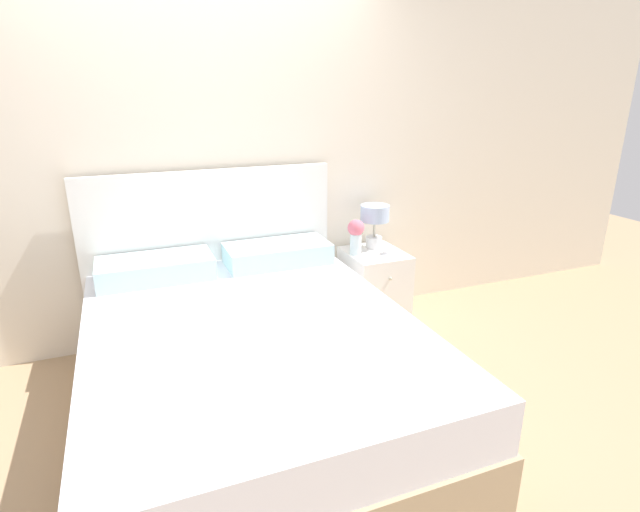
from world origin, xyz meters
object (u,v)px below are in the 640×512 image
object	(u,v)px
bed	(250,361)
flower_vase	(356,234)
teacup	(388,251)
nightstand	(374,287)
table_lamp	(375,219)

from	to	relation	value
bed	flower_vase	bearing A→B (deg)	37.40
flower_vase	teacup	world-z (taller)	flower_vase
nightstand	bed	bearing A→B (deg)	-146.96
bed	teacup	distance (m)	1.45
teacup	nightstand	bearing A→B (deg)	133.49
table_lamp	flower_vase	world-z (taller)	table_lamp
nightstand	table_lamp	size ratio (longest dim) A/B	1.70
flower_vase	table_lamp	bearing A→B (deg)	24.43
bed	table_lamp	distance (m)	1.57
nightstand	teacup	size ratio (longest dim) A/B	4.95
nightstand	table_lamp	distance (m)	0.53
table_lamp	nightstand	bearing A→B (deg)	-112.40
table_lamp	flower_vase	xyz separation A→B (m)	(-0.20, -0.09, -0.07)
flower_vase	nightstand	bearing A→B (deg)	-5.35
table_lamp	bed	bearing A→B (deg)	-144.49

